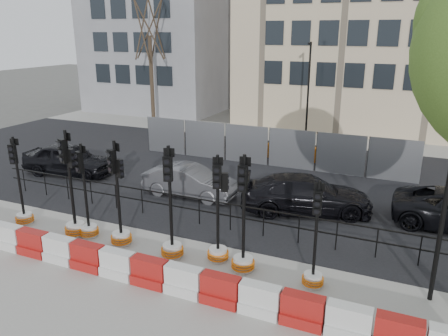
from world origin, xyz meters
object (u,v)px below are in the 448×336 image
at_px(traffic_signal_d, 120,221).
at_px(car_a, 69,159).
at_px(traffic_signal_h, 314,266).
at_px(car_c, 306,194).
at_px(traffic_signal_a, 23,207).

distance_m(traffic_signal_d, car_a, 8.31).
xyz_separation_m(traffic_signal_h, car_c, (-1.40, 4.95, 0.09)).
relative_size(traffic_signal_d, car_a, 0.76).
relative_size(traffic_signal_h, car_c, 0.57).
distance_m(traffic_signal_h, car_c, 5.14).
height_order(traffic_signal_d, car_a, traffic_signal_d).
bearing_deg(traffic_signal_a, traffic_signal_h, -16.19).
height_order(traffic_signal_a, traffic_signal_h, traffic_signal_a).
relative_size(traffic_signal_d, traffic_signal_h, 1.15).
xyz_separation_m(traffic_signal_h, car_a, (-12.86, 4.88, 0.13)).
height_order(car_a, car_c, car_a).
xyz_separation_m(traffic_signal_a, car_a, (-2.51, 5.06, 0.09)).
bearing_deg(traffic_signal_d, traffic_signal_h, 19.58).
bearing_deg(traffic_signal_d, car_a, 161.95).
xyz_separation_m(car_a, car_c, (11.46, 0.07, -0.04)).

